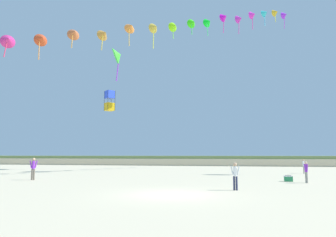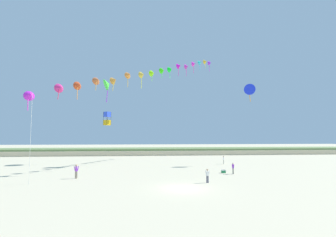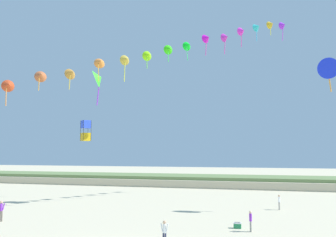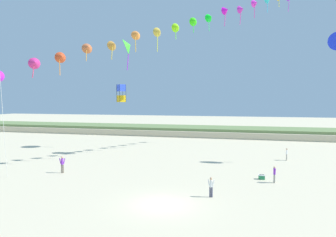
{
  "view_description": "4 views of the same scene",
  "coord_description": "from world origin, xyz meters",
  "px_view_note": "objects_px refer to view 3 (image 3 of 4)",
  "views": [
    {
      "loc": [
        2.77,
        -14.95,
        1.98
      ],
      "look_at": [
        -2.89,
        13.76,
        5.51
      ],
      "focal_mm": 32.0,
      "sensor_mm": 36.0,
      "label": 1
    },
    {
      "loc": [
        -3.38,
        -22.46,
        5.16
      ],
      "look_at": [
        -0.71,
        8.61,
        7.63
      ],
      "focal_mm": 24.0,
      "sensor_mm": 36.0,
      "label": 2
    },
    {
      "loc": [
        9.38,
        -19.32,
        5.76
      ],
      "look_at": [
        1.18,
        10.58,
        8.73
      ],
      "focal_mm": 38.0,
      "sensor_mm": 36.0,
      "label": 3
    },
    {
      "loc": [
        5.61,
        -19.88,
        7.32
      ],
      "look_at": [
        -3.01,
        13.34,
        5.24
      ],
      "focal_mm": 32.0,
      "sensor_mm": 36.0,
      "label": 4
    }
  ],
  "objects_px": {
    "person_mid_center": "(251,220)",
    "beach_cooler": "(237,225)",
    "person_far_left": "(279,201)",
    "large_kite_low_lead": "(86,131)",
    "large_kite_mid_trail": "(99,78)",
    "person_near_left": "(1,209)",
    "large_kite_high_solo": "(329,68)",
    "person_near_right": "(164,231)"
  },
  "relations": [
    {
      "from": "person_mid_center",
      "to": "person_near_left",
      "type": "bearing_deg",
      "value": -175.64
    },
    {
      "from": "person_near_left",
      "to": "large_kite_mid_trail",
      "type": "relative_size",
      "value": 0.35
    },
    {
      "from": "person_near_right",
      "to": "person_far_left",
      "type": "distance_m",
      "value": 17.89
    },
    {
      "from": "person_near_left",
      "to": "large_kite_high_solo",
      "type": "relative_size",
      "value": 0.5
    },
    {
      "from": "person_near_right",
      "to": "large_kite_low_lead",
      "type": "bearing_deg",
      "value": 132.12
    },
    {
      "from": "person_mid_center",
      "to": "person_far_left",
      "type": "height_order",
      "value": "person_mid_center"
    },
    {
      "from": "large_kite_mid_trail",
      "to": "person_mid_center",
      "type": "bearing_deg",
      "value": -36.97
    },
    {
      "from": "large_kite_high_solo",
      "to": "beach_cooler",
      "type": "relative_size",
      "value": 5.96
    },
    {
      "from": "large_kite_mid_trail",
      "to": "beach_cooler",
      "type": "bearing_deg",
      "value": -36.58
    },
    {
      "from": "person_near_left",
      "to": "large_kite_mid_trail",
      "type": "xyz_separation_m",
      "value": [
        0.48,
        16.54,
        14.55
      ]
    },
    {
      "from": "person_far_left",
      "to": "person_near_right",
      "type": "bearing_deg",
      "value": -114.39
    },
    {
      "from": "large_kite_low_lead",
      "to": "person_near_right",
      "type": "bearing_deg",
      "value": -47.88
    },
    {
      "from": "person_mid_center",
      "to": "beach_cooler",
      "type": "height_order",
      "value": "person_mid_center"
    },
    {
      "from": "large_kite_low_lead",
      "to": "large_kite_high_solo",
      "type": "bearing_deg",
      "value": 0.18
    },
    {
      "from": "person_near_right",
      "to": "large_kite_high_solo",
      "type": "bearing_deg",
      "value": 51.22
    },
    {
      "from": "person_near_right",
      "to": "beach_cooler",
      "type": "distance_m",
      "value": 7.53
    },
    {
      "from": "person_near_left",
      "to": "person_near_right",
      "type": "height_order",
      "value": "person_near_left"
    },
    {
      "from": "person_far_left",
      "to": "large_kite_mid_trail",
      "type": "bearing_deg",
      "value": 169.64
    },
    {
      "from": "beach_cooler",
      "to": "person_mid_center",
      "type": "bearing_deg",
      "value": -43.46
    },
    {
      "from": "person_near_left",
      "to": "person_mid_center",
      "type": "xyz_separation_m",
      "value": [
        20.39,
        1.55,
        -0.12
      ]
    },
    {
      "from": "large_kite_high_solo",
      "to": "large_kite_low_lead",
      "type": "bearing_deg",
      "value": -179.82
    },
    {
      "from": "person_far_left",
      "to": "beach_cooler",
      "type": "relative_size",
      "value": 2.6
    },
    {
      "from": "person_near_left",
      "to": "large_kite_mid_trail",
      "type": "bearing_deg",
      "value": 88.35
    },
    {
      "from": "person_near_right",
      "to": "large_kite_mid_trail",
      "type": "bearing_deg",
      "value": 126.19
    },
    {
      "from": "large_kite_low_lead",
      "to": "large_kite_high_solo",
      "type": "relative_size",
      "value": 0.69
    },
    {
      "from": "person_near_left",
      "to": "beach_cooler",
      "type": "height_order",
      "value": "person_near_left"
    },
    {
      "from": "person_near_left",
      "to": "person_mid_center",
      "type": "height_order",
      "value": "person_near_left"
    },
    {
      "from": "person_far_left",
      "to": "large_kite_low_lead",
      "type": "relative_size",
      "value": 0.63
    },
    {
      "from": "person_far_left",
      "to": "beach_cooler",
      "type": "distance_m",
      "value": 10.53
    },
    {
      "from": "person_near_left",
      "to": "beach_cooler",
      "type": "xyz_separation_m",
      "value": [
        19.36,
        2.53,
        -0.78
      ]
    },
    {
      "from": "person_mid_center",
      "to": "beach_cooler",
      "type": "relative_size",
      "value": 2.61
    },
    {
      "from": "person_mid_center",
      "to": "person_near_right",
      "type": "bearing_deg",
      "value": -132.99
    },
    {
      "from": "person_far_left",
      "to": "large_kite_mid_trail",
      "type": "xyz_separation_m",
      "value": [
        -22.29,
        4.07,
        14.67
      ]
    },
    {
      "from": "person_near_left",
      "to": "large_kite_high_solo",
      "type": "xyz_separation_m",
      "value": [
        27.8,
        11.64,
        13.02
      ]
    },
    {
      "from": "person_near_left",
      "to": "large_kite_high_solo",
      "type": "bearing_deg",
      "value": 22.72
    },
    {
      "from": "person_near_left",
      "to": "person_far_left",
      "type": "relative_size",
      "value": 1.14
    },
    {
      "from": "person_mid_center",
      "to": "large_kite_mid_trail",
      "type": "distance_m",
      "value": 28.92
    },
    {
      "from": "large_kite_low_lead",
      "to": "large_kite_mid_trail",
      "type": "distance_m",
      "value": 8.87
    },
    {
      "from": "beach_cooler",
      "to": "large_kite_low_lead",
      "type": "bearing_deg",
      "value": 153.23
    },
    {
      "from": "large_kite_mid_trail",
      "to": "beach_cooler",
      "type": "relative_size",
      "value": 8.51
    },
    {
      "from": "person_mid_center",
      "to": "large_kite_high_solo",
      "type": "xyz_separation_m",
      "value": [
        7.41,
        10.09,
        13.14
      ]
    },
    {
      "from": "large_kite_low_lead",
      "to": "large_kite_mid_trail",
      "type": "bearing_deg",
      "value": 101.25
    }
  ]
}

